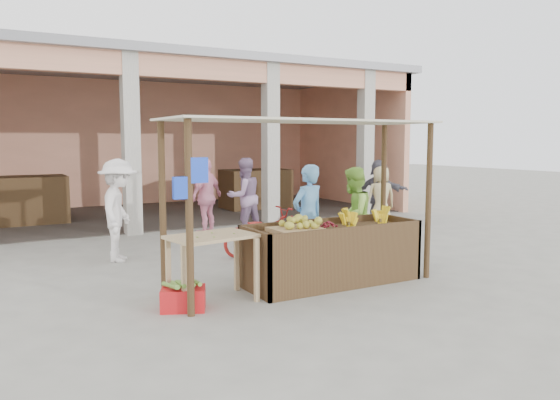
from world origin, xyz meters
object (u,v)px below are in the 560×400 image
red_crate (183,299)px  vendor_blue (308,213)px  fruit_stall (332,256)px  motorcycle (264,231)px  vendor_green (353,213)px  side_table (212,246)px

red_crate → vendor_blue: size_ratio=0.29×
fruit_stall → motorcycle: (0.04, 2.25, 0.05)m
fruit_stall → motorcycle: 2.25m
fruit_stall → vendor_green: size_ratio=1.50×
fruit_stall → motorcycle: motorcycle is taller
vendor_green → side_table: bearing=-12.5°
red_crate → motorcycle: (2.38, 2.42, 0.31)m
red_crate → motorcycle: size_ratio=0.31×
motorcycle → red_crate: bearing=132.6°
side_table → vendor_blue: 2.26m
side_table → vendor_green: bearing=6.9°
motorcycle → vendor_blue: bearing=-177.0°
vendor_blue → vendor_green: size_ratio=1.05×
side_table → vendor_blue: (2.06, 0.93, 0.18)m
vendor_green → motorcycle: bearing=-82.7°
vendor_green → vendor_blue: bearing=-32.6°
fruit_stall → motorcycle: bearing=89.1°
fruit_stall → vendor_green: 1.45m
fruit_stall → red_crate: 2.37m
side_table → vendor_green: vendor_green is taller
fruit_stall → motorcycle: size_ratio=1.51×
vendor_blue → fruit_stall: bearing=67.6°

